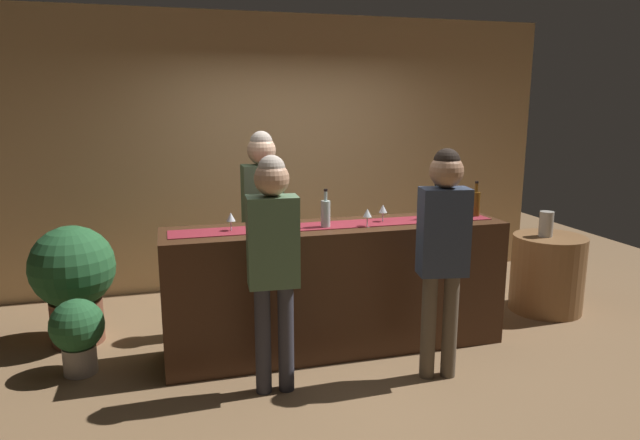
{
  "coord_description": "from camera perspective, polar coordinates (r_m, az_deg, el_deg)",
  "views": [
    {
      "loc": [
        -1.29,
        -4.14,
        1.99
      ],
      "look_at": [
        -0.14,
        0.0,
        1.09
      ],
      "focal_mm": 31.49,
      "sensor_mm": 36.0,
      "label": 1
    }
  ],
  "objects": [
    {
      "name": "bartender",
      "position": [
        4.87,
        -5.85,
        1.23
      ],
      "size": [
        0.34,
        0.25,
        1.75
      ],
      "rotation": [
        0.0,
        0.0,
        3.17
      ],
      "color": "#26262B",
      "rests_on": "ground"
    },
    {
      "name": "wine_glass_far_end",
      "position": [
        4.27,
        -9.05,
        0.25
      ],
      "size": [
        0.07,
        0.07,
        0.14
      ],
      "color": "silver",
      "rests_on": "bar_counter"
    },
    {
      "name": "wine_glass_near_customer",
      "position": [
        4.57,
        6.41,
        1.1
      ],
      "size": [
        0.07,
        0.07,
        0.14
      ],
      "color": "silver",
      "rests_on": "bar_counter"
    },
    {
      "name": "wine_bottle_amber",
      "position": [
        4.94,
        15.53,
        1.64
      ],
      "size": [
        0.07,
        0.07,
        0.3
      ],
      "color": "brown",
      "rests_on": "bar_counter"
    },
    {
      "name": "wine_bottle_green",
      "position": [
        4.74,
        11.65,
        1.41
      ],
      "size": [
        0.07,
        0.07,
        0.3
      ],
      "color": "#194723",
      "rests_on": "bar_counter"
    },
    {
      "name": "potted_plant_small",
      "position": [
        4.59,
        -23.42,
        -10.32
      ],
      "size": [
        0.39,
        0.39,
        0.57
      ],
      "color": "#9E9389",
      "rests_on": "ground"
    },
    {
      "name": "round_side_table",
      "position": [
        5.86,
        22.09,
        -5.05
      ],
      "size": [
        0.68,
        0.68,
        0.74
      ],
      "primitive_type": "cylinder",
      "color": "brown",
      "rests_on": "ground"
    },
    {
      "name": "bar_counter",
      "position": [
        4.58,
        1.7,
        -6.86
      ],
      "size": [
        2.74,
        0.6,
        1.04
      ],
      "primitive_type": "cube",
      "color": "#3D2314",
      "rests_on": "ground"
    },
    {
      "name": "customer_sipping",
      "position": [
        4.05,
        12.41,
        -1.99
      ],
      "size": [
        0.37,
        0.26,
        1.68
      ],
      "rotation": [
        0.0,
        0.0,
        -0.18
      ],
      "color": "brown",
      "rests_on": "ground"
    },
    {
      "name": "wine_bottle_clear",
      "position": [
        4.34,
        0.57,
        0.7
      ],
      "size": [
        0.07,
        0.07,
        0.3
      ],
      "color": "#B2C6C1",
      "rests_on": "bar_counter"
    },
    {
      "name": "potted_plant_tall",
      "position": [
        5.1,
        -23.78,
        -5.24
      ],
      "size": [
        0.68,
        0.68,
        1.0
      ],
      "color": "brown",
      "rests_on": "ground"
    },
    {
      "name": "ground_plane",
      "position": [
        4.78,
        1.66,
        -12.75
      ],
      "size": [
        10.0,
        10.0,
        0.0
      ],
      "primitive_type": "plane",
      "color": "brown"
    },
    {
      "name": "vase_on_side_table",
      "position": [
        5.72,
        21.99,
        -0.38
      ],
      "size": [
        0.13,
        0.13,
        0.24
      ],
      "primitive_type": "cylinder",
      "color": "#A8A399",
      "rests_on": "round_side_table"
    },
    {
      "name": "customer_browsing",
      "position": [
        3.76,
        -4.8,
        -3.11
      ],
      "size": [
        0.35,
        0.23,
        1.66
      ],
      "rotation": [
        0.0,
        0.0,
        -0.07
      ],
      "color": "#33333D",
      "rests_on": "ground"
    },
    {
      "name": "counter_runner_cloth",
      "position": [
        4.44,
        1.74,
        -0.49
      ],
      "size": [
        2.6,
        0.28,
        0.01
      ],
      "primitive_type": "cube",
      "color": "maroon",
      "rests_on": "bar_counter"
    },
    {
      "name": "wine_glass_mid_counter",
      "position": [
        4.38,
        4.83,
        0.67
      ],
      "size": [
        0.07,
        0.07,
        0.14
      ],
      "color": "silver",
      "rests_on": "bar_counter"
    },
    {
      "name": "back_wall",
      "position": [
        6.2,
        -3.5,
        6.88
      ],
      "size": [
        6.0,
        0.12,
        2.9
      ],
      "primitive_type": "cube",
      "color": "tan",
      "rests_on": "ground"
    }
  ]
}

